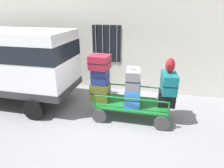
# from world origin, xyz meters

# --- Properties ---
(ground_plane) EXTENTS (40.00, 40.00, 0.00)m
(ground_plane) POSITION_xyz_m (0.00, 0.00, 0.00)
(ground_plane) COLOR gray
(building_wall) EXTENTS (12.00, 0.38, 5.00)m
(building_wall) POSITION_xyz_m (-0.00, 2.69, 2.50)
(building_wall) COLOR beige
(building_wall) RESTS_ON ground
(van) EXTENTS (4.97, 2.07, 2.70)m
(van) POSITION_xyz_m (-4.21, 0.46, 1.66)
(van) COLOR white
(van) RESTS_ON ground
(luggage_cart) EXTENTS (2.37, 1.20, 0.52)m
(luggage_cart) POSITION_xyz_m (0.42, 0.32, 0.42)
(luggage_cart) COLOR #146023
(luggage_cart) RESTS_ON ground
(cart_railing) EXTENTS (2.24, 1.07, 0.41)m
(cart_railing) POSITION_xyz_m (0.42, 0.32, 0.86)
(cart_railing) COLOR #146023
(cart_railing) RESTS_ON luggage_cart
(suitcase_left_bottom) EXTENTS (0.62, 0.46, 0.58)m
(suitcase_left_bottom) POSITION_xyz_m (-0.64, 0.29, 0.81)
(suitcase_left_bottom) COLOR #4C5119
(suitcase_left_bottom) RESTS_ON luggage_cart
(suitcase_left_middle) EXTENTS (0.54, 0.47, 0.50)m
(suitcase_left_middle) POSITION_xyz_m (-0.64, 0.32, 1.35)
(suitcase_left_middle) COLOR navy
(suitcase_left_middle) RESTS_ON suitcase_left_bottom
(suitcase_left_top) EXTENTS (0.65, 0.60, 0.45)m
(suitcase_left_top) POSITION_xyz_m (-0.64, 0.30, 1.82)
(suitcase_left_top) COLOR maroon
(suitcase_left_top) RESTS_ON suitcase_left_middle
(suitcase_midleft_bottom) EXTENTS (0.54, 0.95, 0.58)m
(suitcase_midleft_bottom) POSITION_xyz_m (0.42, 0.34, 0.80)
(suitcase_midleft_bottom) COLOR #3372C6
(suitcase_midleft_bottom) RESTS_ON luggage_cart
(suitcase_midleft_middle) EXTENTS (0.48, 0.80, 0.57)m
(suitcase_midleft_middle) POSITION_xyz_m (0.42, 0.28, 1.38)
(suitcase_midleft_middle) COLOR slate
(suitcase_midleft_middle) RESTS_ON suitcase_midleft_bottom
(suitcase_center_bottom) EXTENTS (0.54, 0.34, 0.52)m
(suitcase_center_bottom) POSITION_xyz_m (1.48, 0.34, 0.77)
(suitcase_center_bottom) COLOR black
(suitcase_center_bottom) RESTS_ON luggage_cart
(suitcase_center_middle) EXTENTS (0.49, 0.86, 0.59)m
(suitcase_center_middle) POSITION_xyz_m (1.48, 0.32, 1.32)
(suitcase_center_middle) COLOR #0F5960
(suitcase_center_middle) RESTS_ON suitcase_center_bottom
(backpack) EXTENTS (0.27, 0.22, 0.44)m
(backpack) POSITION_xyz_m (1.47, 0.35, 1.84)
(backpack) COLOR maroon
(backpack) RESTS_ON suitcase_center_middle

